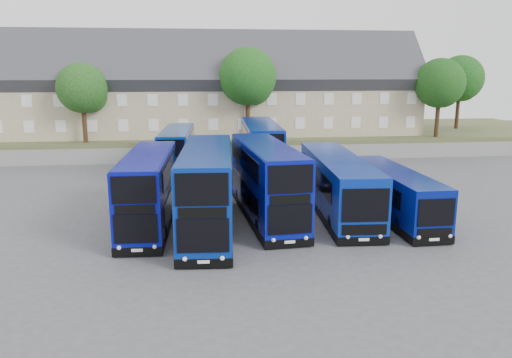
% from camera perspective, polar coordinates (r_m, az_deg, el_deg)
% --- Properties ---
extents(ground, '(120.00, 120.00, 0.00)m').
position_cam_1_polar(ground, '(26.75, 0.34, -7.12)').
color(ground, '#4B4B50').
rests_on(ground, ground).
extents(retaining_wall, '(70.00, 0.40, 1.50)m').
position_cam_1_polar(retaining_wall, '(49.80, -3.04, 2.88)').
color(retaining_wall, slate).
rests_on(retaining_wall, ground).
extents(earth_bank, '(80.00, 20.00, 2.00)m').
position_cam_1_polar(earth_bank, '(59.64, -3.67, 4.68)').
color(earth_bank, '#4A4F2C').
rests_on(earth_bank, ground).
extents(terrace_row, '(48.00, 10.40, 11.20)m').
position_cam_1_polar(terrace_row, '(55.08, -6.69, 9.84)').
color(terrace_row, tan).
rests_on(terrace_row, earth_bank).
extents(dd_front_left, '(2.77, 10.67, 4.21)m').
position_cam_1_polar(dd_front_left, '(29.51, -12.14, -1.36)').
color(dd_front_left, '#080E9E').
rests_on(dd_front_left, ground).
extents(dd_front_mid, '(3.37, 11.90, 4.68)m').
position_cam_1_polar(dd_front_mid, '(28.06, -5.58, -1.35)').
color(dd_front_mid, navy).
rests_on(dd_front_mid, ground).
extents(dd_front_right, '(3.45, 11.53, 4.52)m').
position_cam_1_polar(dd_front_right, '(30.28, 1.20, -0.43)').
color(dd_front_right, '#071191').
rests_on(dd_front_right, ground).
extents(dd_rear_left, '(2.86, 10.34, 4.07)m').
position_cam_1_polar(dd_rear_left, '(42.54, -8.99, 2.82)').
color(dd_rear_left, navy).
rests_on(dd_rear_left, ground).
extents(dd_rear_right, '(3.06, 11.65, 4.60)m').
position_cam_1_polar(dd_rear_right, '(41.89, 0.58, 3.20)').
color(dd_rear_right, '#08239A').
rests_on(dd_rear_right, ground).
extents(coach_east_a, '(3.49, 13.20, 3.57)m').
position_cam_1_polar(coach_east_a, '(32.07, 9.26, -0.72)').
color(coach_east_a, '#082799').
rests_on(coach_east_a, ground).
extents(coach_east_b, '(2.41, 10.85, 2.95)m').
position_cam_1_polar(coach_east_b, '(31.76, 15.48, -1.71)').
color(coach_east_b, navy).
rests_on(coach_east_b, ground).
extents(tree_west, '(4.80, 4.80, 7.65)m').
position_cam_1_polar(tree_west, '(51.31, -19.07, 9.59)').
color(tree_west, '#382314').
rests_on(tree_west, earth_bank).
extents(tree_mid, '(5.76, 5.76, 9.18)m').
position_cam_1_polar(tree_mid, '(50.91, -0.80, 11.38)').
color(tree_mid, '#382314').
rests_on(tree_mid, earth_bank).
extents(tree_east, '(5.12, 5.12, 8.16)m').
position_cam_1_polar(tree_east, '(56.15, 20.35, 10.03)').
color(tree_east, '#382314').
rests_on(tree_east, earth_bank).
extents(tree_far, '(5.44, 5.44, 8.67)m').
position_cam_1_polar(tree_far, '(65.13, 22.36, 10.38)').
color(tree_far, '#382314').
rests_on(tree_far, earth_bank).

